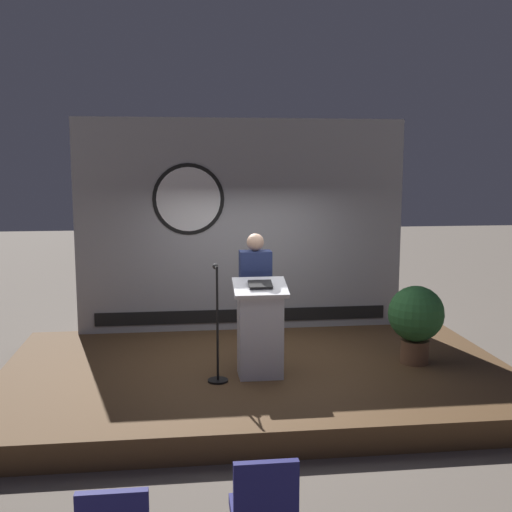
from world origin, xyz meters
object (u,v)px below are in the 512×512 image
Objects in this scene: podium at (260,330)px; potted_plant at (416,317)px; microphone_stand at (217,342)px; audience_chair_right at (264,507)px; speaker_person at (255,298)px.

podium is 2.06m from potted_plant.
podium is 0.85× the size of microphone_stand.
podium is at bearing -173.00° from potted_plant.
microphone_stand is at bearing 92.26° from audience_chair_right.
microphone_stand is 3.18m from audience_chair_right.
microphone_stand reaches higher than audience_chair_right.
microphone_stand is at bearing -168.59° from podium.
audience_chair_right is (-0.40, -3.27, -0.37)m from podium.
microphone_stand is at bearing -131.71° from speaker_person.
microphone_stand is at bearing -172.10° from potted_plant.
speaker_person reaches higher than microphone_stand.
speaker_person is 1.89× the size of audience_chair_right.
audience_chair_right is at bearing -96.05° from speaker_person.
podium reaches higher than potted_plant.
podium is 3.31m from audience_chair_right.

